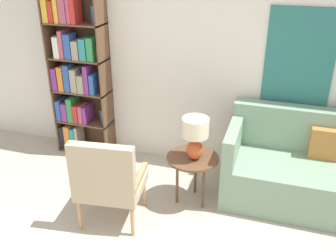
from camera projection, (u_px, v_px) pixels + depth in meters
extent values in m
cube|color=silver|center=(194.00, 59.00, 4.34)|extent=(6.40, 0.06, 2.70)
cube|color=#286B66|center=(298.00, 70.00, 4.00)|extent=(0.71, 0.02, 1.31)
cube|color=brown|center=(55.00, 72.00, 4.78)|extent=(0.02, 0.30, 2.14)
cube|color=brown|center=(106.00, 78.00, 4.59)|extent=(0.02, 0.30, 2.14)
cube|color=brown|center=(88.00, 149.00, 5.15)|extent=(0.73, 0.30, 0.02)
cube|color=brown|center=(86.00, 71.00, 4.81)|extent=(0.73, 0.01, 2.14)
cube|color=brown|center=(85.00, 121.00, 4.97)|extent=(0.73, 0.30, 0.02)
cube|color=black|center=(66.00, 136.00, 5.13)|extent=(0.06, 0.22, 0.32)
cube|color=orange|center=(71.00, 136.00, 5.10)|extent=(0.08, 0.20, 0.34)
cube|color=teal|center=(76.00, 138.00, 5.08)|extent=(0.07, 0.19, 0.32)
cube|color=gray|center=(80.00, 137.00, 5.06)|extent=(0.04, 0.20, 0.35)
cube|color=brown|center=(82.00, 91.00, 4.78)|extent=(0.73, 0.30, 0.02)
cube|color=#2D56A8|center=(63.00, 108.00, 4.97)|extent=(0.07, 0.25, 0.28)
cube|color=#7A338C|center=(69.00, 110.00, 4.95)|extent=(0.08, 0.25, 0.25)
cube|color=#338C4C|center=(74.00, 108.00, 4.91)|extent=(0.07, 0.24, 0.32)
cube|color=red|center=(78.00, 113.00, 4.89)|extent=(0.06, 0.20, 0.24)
cube|color=#B24C6B|center=(84.00, 113.00, 4.87)|extent=(0.06, 0.21, 0.24)
cube|color=#7A338C|center=(88.00, 113.00, 4.87)|extent=(0.05, 0.24, 0.23)
cylinder|color=#334C6B|center=(103.00, 116.00, 4.84)|extent=(0.09, 0.09, 0.19)
cube|color=brown|center=(78.00, 58.00, 4.60)|extent=(0.73, 0.30, 0.02)
cube|color=#7A338C|center=(58.00, 78.00, 4.76)|extent=(0.07, 0.21, 0.29)
cube|color=orange|center=(64.00, 77.00, 4.74)|extent=(0.08, 0.23, 0.31)
cube|color=#2D56A8|center=(69.00, 78.00, 4.69)|extent=(0.08, 0.17, 0.34)
cube|color=gray|center=(77.00, 79.00, 4.69)|extent=(0.08, 0.22, 0.30)
cube|color=gray|center=(83.00, 83.00, 4.66)|extent=(0.09, 0.17, 0.23)
cube|color=#7A338C|center=(89.00, 79.00, 4.61)|extent=(0.06, 0.17, 0.36)
cube|color=#2D56A8|center=(95.00, 83.00, 4.63)|extent=(0.06, 0.20, 0.25)
cube|color=brown|center=(74.00, 23.00, 4.41)|extent=(0.73, 0.30, 0.02)
cylinder|color=#194723|center=(56.00, 45.00, 4.61)|extent=(0.06, 0.06, 0.26)
cube|color=silver|center=(60.00, 46.00, 4.57)|extent=(0.08, 0.23, 0.26)
cube|color=#B24C6B|center=(65.00, 44.00, 4.52)|extent=(0.06, 0.21, 0.33)
cube|color=#2D56A8|center=(70.00, 46.00, 4.49)|extent=(0.09, 0.17, 0.30)
cube|color=gray|center=(78.00, 49.00, 4.50)|extent=(0.09, 0.20, 0.23)
cube|color=teal|center=(87.00, 48.00, 4.48)|extent=(0.09, 0.25, 0.26)
cube|color=#338C4C|center=(94.00, 48.00, 4.45)|extent=(0.08, 0.25, 0.28)
cylinder|color=#8C6B4C|center=(98.00, 53.00, 4.48)|extent=(0.10, 0.10, 0.15)
cube|color=gold|center=(50.00, 8.00, 4.40)|extent=(0.07, 0.24, 0.30)
cube|color=red|center=(55.00, 11.00, 4.38)|extent=(0.06, 0.21, 0.25)
cube|color=gold|center=(59.00, 9.00, 4.34)|extent=(0.05, 0.20, 0.31)
cube|color=#B24C6B|center=(67.00, 10.00, 4.34)|extent=(0.09, 0.23, 0.28)
cube|color=#B24C6B|center=(71.00, 9.00, 4.28)|extent=(0.04, 0.17, 0.33)
cube|color=red|center=(76.00, 9.00, 4.27)|extent=(0.06, 0.18, 0.33)
cylinder|color=#334C6B|center=(95.00, 15.00, 4.29)|extent=(0.09, 0.09, 0.20)
cylinder|color=tan|center=(144.00, 192.00, 3.98)|extent=(0.04, 0.04, 0.34)
cylinder|color=tan|center=(97.00, 187.00, 4.07)|extent=(0.04, 0.04, 0.34)
cylinder|color=tan|center=(133.00, 221.00, 3.56)|extent=(0.04, 0.04, 0.34)
cylinder|color=tan|center=(80.00, 215.00, 3.65)|extent=(0.04, 0.04, 0.34)
cube|color=tan|center=(112.00, 186.00, 3.72)|extent=(0.68, 0.63, 0.08)
cube|color=tan|center=(102.00, 172.00, 3.38)|extent=(0.62, 0.17, 0.54)
cube|color=tan|center=(140.00, 177.00, 3.61)|extent=(0.11, 0.50, 0.04)
cube|color=tan|center=(83.00, 171.00, 3.71)|extent=(0.11, 0.50, 0.04)
cube|color=gray|center=(322.00, 186.00, 3.96)|extent=(2.04, 0.88, 0.48)
cube|color=gray|center=(328.00, 132.00, 4.04)|extent=(2.04, 0.20, 0.49)
cube|color=gray|center=(234.00, 139.00, 4.04)|extent=(0.12, 0.88, 0.34)
cube|color=#B27538|center=(328.00, 144.00, 3.94)|extent=(0.36, 0.12, 0.34)
cylinder|color=brown|center=(193.00, 158.00, 3.89)|extent=(0.54, 0.54, 0.02)
cylinder|color=brown|center=(196.00, 172.00, 4.15)|extent=(0.03, 0.03, 0.53)
cylinder|color=brown|center=(177.00, 182.00, 3.98)|extent=(0.03, 0.03, 0.53)
cylinder|color=brown|center=(203.00, 187.00, 3.90)|extent=(0.03, 0.03, 0.53)
ellipsoid|color=#C65128|center=(195.00, 150.00, 3.81)|extent=(0.17, 0.17, 0.20)
cylinder|color=tan|center=(195.00, 138.00, 3.75)|extent=(0.02, 0.02, 0.06)
cylinder|color=beige|center=(195.00, 127.00, 3.70)|extent=(0.27, 0.27, 0.19)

